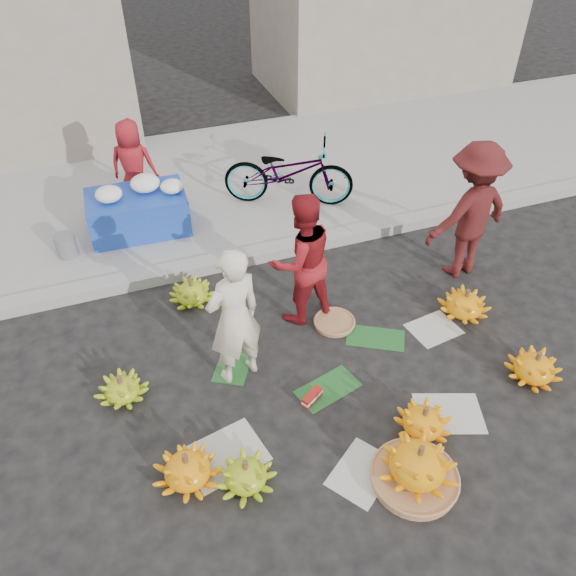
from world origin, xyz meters
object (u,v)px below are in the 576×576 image
object	(u,v)px
banana_bunch_4	(535,367)
bicycle	(288,172)
flower_table	(138,210)
vendor_cream	(234,318)
banana_bunch_0	(187,469)

from	to	relation	value
banana_bunch_4	bicycle	size ratio (longest dim) A/B	0.36
banana_bunch_4	flower_table	distance (m)	5.32
flower_table	vendor_cream	bearing A→B (deg)	-77.33
flower_table	bicycle	size ratio (longest dim) A/B	0.71
banana_bunch_0	bicycle	xyz separation A→B (m)	(2.40, 3.98, 0.46)
vendor_cream	flower_table	bearing A→B (deg)	-94.29
banana_bunch_4	vendor_cream	world-z (taller)	vendor_cream
flower_table	bicycle	distance (m)	2.19
bicycle	banana_bunch_4	bearing A→B (deg)	-138.65
banana_bunch_0	vendor_cream	size ratio (longest dim) A/B	0.42
bicycle	flower_table	bearing A→B (deg)	113.71
vendor_cream	banana_bunch_4	bearing A→B (deg)	144.14
banana_bunch_0	banana_bunch_4	world-z (taller)	banana_bunch_4
vendor_cream	bicycle	world-z (taller)	vendor_cream
banana_bunch_0	banana_bunch_4	distance (m)	3.64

